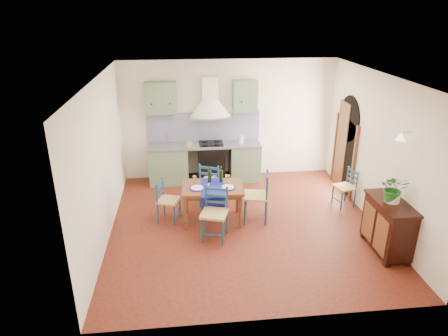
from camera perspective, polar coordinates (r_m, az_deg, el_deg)
The scene contains 13 objects.
floor at distance 7.75m, azimuth 2.83°, elevation -8.10°, with size 5.00×5.00×0.00m, color #45160E.
back_wall at distance 9.36m, azimuth -2.04°, elevation 4.42°, with size 5.00×0.96×2.80m.
right_wall at distance 8.18m, azimuth 20.27°, elevation 2.47°, with size 0.26×5.00×2.80m.
left_wall at distance 7.20m, azimuth -17.01°, elevation 0.82°, with size 0.04×5.00×2.80m, color white.
ceiling at distance 6.78m, azimuth 3.29°, elevation 12.83°, with size 5.00×5.00×0.01m, color white.
dining_table at distance 7.59m, azimuth -1.62°, elevation -3.22°, with size 1.19×0.91×1.05m.
chair_near at distance 7.11m, azimuth -1.34°, elevation -6.48°, with size 0.56×0.56×0.96m.
chair_far at distance 8.23m, azimuth -1.79°, elevation -2.22°, with size 0.60×0.60×0.98m.
chair_left at distance 7.77m, azimuth -8.12°, elevation -4.62°, with size 0.49×0.49×0.83m.
chair_right at distance 7.70m, azimuth 4.87°, elevation -4.03°, with size 0.55×0.55×0.99m.
chair_spare at distance 8.66m, azimuth 17.02°, elevation -2.62°, with size 0.45×0.45×0.80m.
sideboard at distance 7.28m, azimuth 22.36°, elevation -7.47°, with size 0.50×1.05×0.94m.
potted_plant at distance 7.00m, azimuth 23.11°, elevation -2.70°, with size 0.42×0.37×0.47m, color #1E611D.
Camera 1 is at (-1.09, -6.60, 3.91)m, focal length 32.00 mm.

